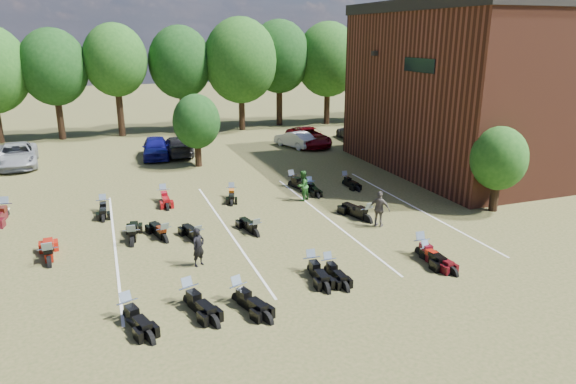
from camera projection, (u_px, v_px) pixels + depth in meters
name	position (u px, v px, depth m)	size (l,w,h in m)	color
ground	(312.00, 245.00, 22.10)	(160.00, 160.00, 0.00)	brown
car_2	(17.00, 155.00, 35.08)	(2.58, 5.61, 1.56)	gray
car_3	(177.00, 146.00, 38.36)	(1.99, 4.90, 1.42)	black
car_4	(156.00, 147.00, 37.51)	(1.83, 4.55, 1.55)	#0E0D60
car_5	(295.00, 139.00, 41.14)	(1.38, 3.94, 1.30)	beige
car_6	(309.00, 137.00, 41.65)	(2.42, 5.24, 1.46)	#5D050B
car_7	(355.00, 132.00, 44.00)	(1.89, 4.66, 1.35)	#39383D
person_black	(198.00, 247.00, 19.93)	(0.57, 0.37, 1.55)	black
person_green	(302.00, 186.00, 27.81)	(0.81, 0.63, 1.68)	#245B22
person_grey	(380.00, 209.00, 24.00)	(1.01, 0.42, 1.73)	#534C47
motorcycle_0	(129.00, 319.00, 16.37)	(0.71, 2.24, 1.25)	black
motorcycle_1	(189.00, 304.00, 17.27)	(0.74, 2.32, 1.30)	black
motorcycle_2	(238.00, 301.00, 17.42)	(0.72, 2.26, 1.26)	black
motorcycle_3	(311.00, 272.00, 19.58)	(0.70, 2.21, 1.23)	black
motorcycle_4	(328.00, 273.00, 19.53)	(0.65, 2.03, 1.13)	black
motorcycle_5	(420.00, 255.00, 21.13)	(0.76, 2.40, 1.34)	black
motorcycle_6	(425.00, 260.00, 20.62)	(0.66, 2.06, 1.15)	#460A0F
motorcycle_7	(50.00, 265.00, 20.19)	(0.79, 2.48, 1.38)	#9D180B
motorcycle_8	(165.00, 241.00, 22.49)	(0.70, 2.20, 1.23)	black
motorcycle_9	(133.00, 245.00, 22.14)	(0.75, 2.36, 1.32)	black
motorcycle_10	(198.00, 243.00, 22.29)	(0.68, 2.12, 1.18)	black
motorcycle_11	(256.00, 236.00, 23.14)	(0.67, 2.09, 1.17)	black
motorcycle_13	(367.00, 222.00, 24.86)	(0.79, 2.48, 1.38)	black
motorcycle_14	(6.00, 217.00, 25.52)	(0.80, 2.51, 1.40)	#480A12
motorcycle_15	(164.00, 200.00, 28.06)	(0.72, 2.25, 1.25)	maroon
motorcycle_16	(104.00, 211.00, 26.37)	(0.69, 2.17, 1.21)	black
motorcycle_17	(232.00, 197.00, 28.66)	(0.64, 2.01, 1.12)	black
motorcycle_18	(310.00, 190.00, 29.85)	(0.63, 1.99, 1.11)	black
motorcycle_19	(292.00, 186.00, 30.70)	(0.77, 2.41, 1.34)	black
motorcycle_20	(345.00, 184.00, 31.03)	(0.65, 2.03, 1.13)	black
brick_building	(554.00, 84.00, 35.82)	(25.40, 15.20, 10.70)	#5B291A
tree_line	(178.00, 62.00, 45.95)	(56.00, 6.00, 9.79)	black
young_tree_near_building	(499.00, 158.00, 25.63)	(2.80, 2.80, 4.16)	black
young_tree_midfield	(196.00, 121.00, 34.45)	(3.20, 3.20, 4.70)	black
parking_lines	(228.00, 230.00, 23.80)	(20.10, 14.00, 0.01)	silver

